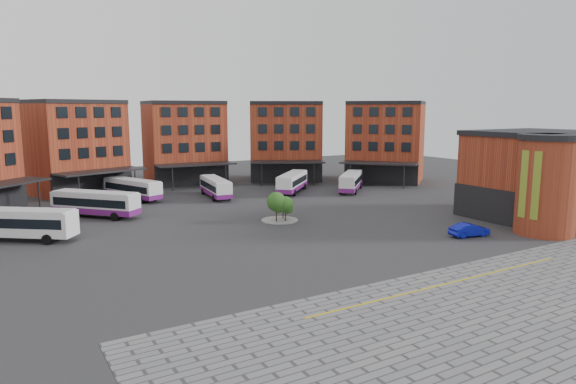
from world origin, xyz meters
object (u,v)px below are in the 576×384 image
tree_island (281,205)px  bus_b (95,203)px  bus_e (292,182)px  bus_f (351,181)px  bus_a (19,222)px  bus_d (215,187)px  blue_car (469,230)px  bus_c (133,189)px

tree_island → bus_b: bearing=142.8°
tree_island → bus_e: bearing=55.3°
bus_f → bus_a: bearing=-125.3°
bus_d → blue_car: bus_d is taller
bus_c → bus_d: (11.25, -4.32, -0.07)m
bus_e → tree_island: bearing=-79.7°
bus_b → bus_c: (7.02, 10.09, -0.08)m
tree_island → blue_car: 21.11m
bus_f → bus_d: bearing=-150.0°
bus_a → bus_c: bearing=-4.1°
bus_d → bus_c: bearing=166.9°
bus_a → bus_f: bearing=-43.5°
bus_b → bus_f: bearing=-42.2°
tree_island → blue_car: size_ratio=1.03×
bus_c → bus_f: (32.44, -10.05, -0.04)m
bus_b → bus_e: size_ratio=1.07×
bus_d → bus_f: size_ratio=1.15×
bus_e → bus_f: (8.72, -3.96, -0.06)m
bus_a → bus_b: bus_a is taller
bus_f → blue_car: (-7.70, -30.20, -0.91)m
bus_e → blue_car: (1.03, -34.16, -0.96)m
bus_d → blue_car: bearing=-61.5°
bus_a → bus_c: size_ratio=0.97×
bus_a → bus_f: (48.23, 8.12, -0.30)m
tree_island → bus_c: tree_island is taller
bus_c → bus_e: size_ratio=1.15×
tree_island → bus_a: (-27.12, 5.83, -0.06)m
bus_b → bus_d: bearing=-24.7°
tree_island → blue_car: tree_island is taller
tree_island → bus_b: tree_island is taller
bus_b → bus_c: size_ratio=0.92×
bus_a → blue_car: 46.18m
tree_island → bus_d: tree_island is taller
bus_e → blue_car: bus_e is taller
bus_e → bus_d: bearing=-143.1°
bus_a → bus_d: size_ratio=1.01×
bus_b → bus_e: bearing=-34.8°
bus_a → bus_b: (8.77, 8.08, -0.18)m
bus_c → blue_car: 47.26m
bus_a → bus_f: bus_a is taller
bus_d → bus_e: size_ratio=1.11×
bus_d → bus_e: bus_e is taller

